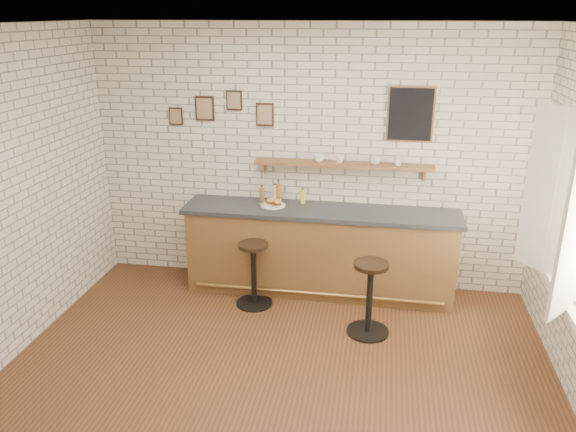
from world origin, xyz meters
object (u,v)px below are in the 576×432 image
bar_counter (320,251)px  sandwich_plate (273,205)px  bitters_bottle_amber (279,193)px  shelf_cup_d (398,161)px  book_lower (569,295)px  bar_stool_right (370,296)px  shelf_cup_c (375,161)px  condiment_bottle_yellow (303,197)px  bar_stool_left (254,272)px  book_upper (571,295)px  shelf_cup_b (340,159)px  bitters_bottle_white (275,194)px  shelf_cup_a (319,158)px  bitters_bottle_brown (262,194)px  ciabatta_sandwich (274,202)px

bar_counter → sandwich_plate: size_ratio=11.07×
sandwich_plate → bitters_bottle_amber: bitters_bottle_amber is taller
shelf_cup_d → book_lower: size_ratio=0.51×
sandwich_plate → shelf_cup_d: bearing=7.1°
bar_stool_right → shelf_cup_c: 1.53m
sandwich_plate → condiment_bottle_yellow: size_ratio=1.54×
bar_stool_left → book_upper: size_ratio=3.14×
bitters_bottle_amber → shelf_cup_b: bearing=2.0°
shelf_cup_b → shelf_cup_d: 0.64m
bitters_bottle_white → bar_stool_left: (-0.12, -0.63, -0.71)m
bar_stool_right → shelf_cup_b: size_ratio=8.80×
condiment_bottle_yellow → bitters_bottle_amber: bearing=180.0°
shelf_cup_a → book_lower: shelf_cup_a is taller
bar_counter → bitters_bottle_brown: 0.93m
bitters_bottle_white → bar_stool_right: (1.15, -1.01, -0.68)m
condiment_bottle_yellow → shelf_cup_a: size_ratio=1.52×
condiment_bottle_yellow → shelf_cup_c: (0.80, 0.02, 0.46)m
shelf_cup_c → book_upper: (1.63, -1.76, -0.59)m
bar_counter → bitters_bottle_amber: (-0.51, 0.18, 0.61)m
bar_counter → shelf_cup_c: size_ratio=27.09×
bitters_bottle_brown → bitters_bottle_amber: bearing=0.0°
shelf_cup_a → sandwich_plate: bearing=156.7°
bar_counter → shelf_cup_a: bearing=104.5°
shelf_cup_b → bar_counter: bearing=-168.8°
shelf_cup_c → shelf_cup_a: bearing=94.1°
bitters_bottle_brown → shelf_cup_d: size_ratio=1.93×
condiment_bottle_yellow → shelf_cup_a: bearing=7.6°
bar_stool_right → shelf_cup_d: 1.55m
bitters_bottle_amber → bar_stool_right: size_ratio=0.34×
bitters_bottle_brown → book_lower: size_ratio=0.99×
sandwich_plate → ciabatta_sandwich: bearing=-0.0°
condiment_bottle_yellow → bar_stool_left: condiment_bottle_yellow is taller
book_upper → bitters_bottle_brown: bearing=159.5°
shelf_cup_b → bitters_bottle_white: bearing=145.0°
bar_counter → shelf_cup_d: 1.34m
ciabatta_sandwich → bitters_bottle_amber: size_ratio=0.76×
shelf_cup_c → shelf_cup_d: size_ratio=1.13×
ciabatta_sandwich → shelf_cup_c: bearing=8.7°
shelf_cup_d → shelf_cup_a: bearing=179.2°
shelf_cup_a → bitters_bottle_amber: bearing=140.8°
bitters_bottle_amber → shelf_cup_b: shelf_cup_b is taller
bar_counter → ciabatta_sandwich: (-0.54, 0.03, 0.55)m
ciabatta_sandwich → bitters_bottle_brown: bitters_bottle_brown is taller
shelf_cup_c → book_lower: shelf_cup_c is taller
bitters_bottle_white → condiment_bottle_yellow: bearing=0.0°
sandwich_plate → bitters_bottle_brown: bearing=137.7°
bitters_bottle_brown → ciabatta_sandwich: bearing=-40.8°
bar_counter → shelf_cup_d: size_ratio=30.51×
shelf_cup_a → bar_stool_right: bearing=-99.9°
bar_stool_right → bitters_bottle_brown: bearing=142.4°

